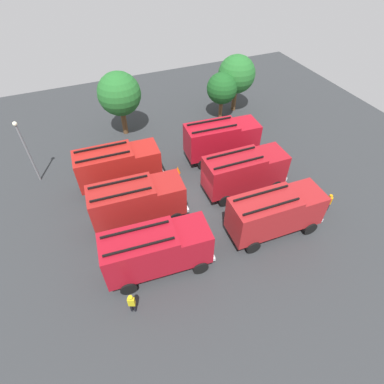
# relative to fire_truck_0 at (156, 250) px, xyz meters

# --- Properties ---
(ground_plane) EXTENTS (54.53, 54.53, 0.00)m
(ground_plane) POSITION_rel_fire_truck_0_xyz_m (4.52, 4.82, -2.15)
(ground_plane) COLOR #2D3033
(fire_truck_0) EXTENTS (7.37, 3.21, 3.88)m
(fire_truck_0) POSITION_rel_fire_truck_0_xyz_m (0.00, 0.00, 0.00)
(fire_truck_0) COLOR maroon
(fire_truck_0) RESTS_ON ground
(fire_truck_1) EXTENTS (7.28, 2.95, 3.88)m
(fire_truck_1) POSITION_rel_fire_truck_0_xyz_m (9.02, -0.18, 0.00)
(fire_truck_1) COLOR maroon
(fire_truck_1) RESTS_ON ground
(fire_truck_2) EXTENTS (7.33, 3.11, 3.88)m
(fire_truck_2) POSITION_rel_fire_truck_0_xyz_m (0.01, 4.79, 0.00)
(fire_truck_2) COLOR maroon
(fire_truck_2) RESTS_ON ground
(fire_truck_3) EXTENTS (7.26, 2.89, 3.88)m
(fire_truck_3) POSITION_rel_fire_truck_0_xyz_m (9.28, 4.80, 0.00)
(fire_truck_3) COLOR maroon
(fire_truck_3) RESTS_ON ground
(fire_truck_4) EXTENTS (7.30, 3.00, 3.88)m
(fire_truck_4) POSITION_rel_fire_truck_0_xyz_m (-0.37, 9.60, 0.00)
(fire_truck_4) COLOR #A51B17
(fire_truck_4) RESTS_ON ground
(fire_truck_5) EXTENTS (7.35, 3.15, 3.88)m
(fire_truck_5) POSITION_rel_fire_truck_0_xyz_m (9.65, 9.84, 0.00)
(fire_truck_5) COLOR #A8101E
(fire_truck_5) RESTS_ON ground
(firefighter_0) EXTENTS (0.44, 0.27, 1.69)m
(firefighter_0) POSITION_rel_fire_truck_0_xyz_m (-0.61, 1.86, -1.21)
(firefighter_0) COLOR black
(firefighter_0) RESTS_ON ground
(firefighter_1) EXTENTS (0.48, 0.38, 1.73)m
(firefighter_1) POSITION_rel_fire_truck_0_xyz_m (-2.40, -2.33, -1.18)
(firefighter_1) COLOR black
(firefighter_1) RESTS_ON ground
(firefighter_2) EXTENTS (0.44, 0.48, 1.74)m
(firefighter_2) POSITION_rel_fire_truck_0_xyz_m (7.60, 2.11, -1.18)
(firefighter_2) COLOR black
(firefighter_2) RESTS_ON ground
(firefighter_3) EXTENTS (0.46, 0.47, 1.63)m
(firefighter_3) POSITION_rel_fire_truck_0_xyz_m (14.53, -0.01, -1.25)
(firefighter_3) COLOR black
(firefighter_3) RESTS_ON ground
(tree_0) EXTENTS (4.35, 4.35, 6.74)m
(tree_0) POSITION_rel_fire_truck_0_xyz_m (1.97, 17.66, 2.38)
(tree_0) COLOR brown
(tree_0) RESTS_ON ground
(tree_1) EXTENTS (3.40, 3.40, 5.26)m
(tree_1) POSITION_rel_fire_truck_0_xyz_m (13.03, 16.68, 1.39)
(tree_1) COLOR brown
(tree_1) RESTS_ON ground
(tree_2) EXTENTS (4.19, 4.19, 6.49)m
(tree_2) POSITION_rel_fire_truck_0_xyz_m (15.29, 17.67, 2.21)
(tree_2) COLOR brown
(tree_2) RESTS_ON ground
(traffic_cone_0) EXTENTS (0.46, 0.46, 0.66)m
(traffic_cone_0) POSITION_rel_fire_truck_0_xyz_m (3.70, 11.86, -1.82)
(traffic_cone_0) COLOR #F2600C
(traffic_cone_0) RESTS_ON ground
(traffic_cone_1) EXTENTS (0.52, 0.52, 0.74)m
(traffic_cone_1) POSITION_rel_fire_truck_0_xyz_m (4.84, 9.08, -1.78)
(traffic_cone_1) COLOR #F2600C
(traffic_cone_1) RESTS_ON ground
(lamppost) EXTENTS (0.36, 0.36, 6.05)m
(lamppost) POSITION_rel_fire_truck_0_xyz_m (-7.17, 13.04, 1.42)
(lamppost) COLOR slate
(lamppost) RESTS_ON ground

